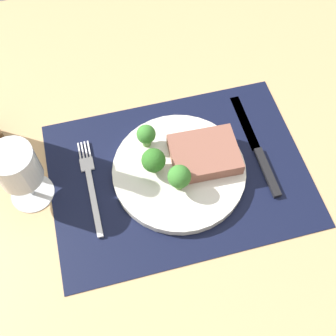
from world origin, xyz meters
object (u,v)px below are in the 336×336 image
object	(u,v)px
plate	(179,171)
knife	(258,152)
steak	(204,154)
fork	(91,185)
wine_glass	(18,169)

from	to	relation	value
plate	knife	size ratio (longest dim) A/B	1.02
steak	fork	world-z (taller)	steak
wine_glass	plate	bearing A→B (deg)	-5.86
steak	knife	world-z (taller)	steak
steak	knife	distance (cm)	10.72
fork	wine_glass	bearing A→B (deg)	174.93
plate	wine_glass	xyz separation A→B (cm)	(-25.72, 2.64, 7.53)
plate	fork	bearing A→B (deg)	174.80
fork	knife	size ratio (longest dim) A/B	0.83
steak	knife	size ratio (longest dim) A/B	0.51
steak	knife	xyz separation A→B (cm)	(10.39, -0.51, -2.58)
steak	fork	size ratio (longest dim) A/B	0.61
knife	wine_glass	bearing A→B (deg)	175.32
plate	steak	world-z (taller)	steak
plate	fork	world-z (taller)	plate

